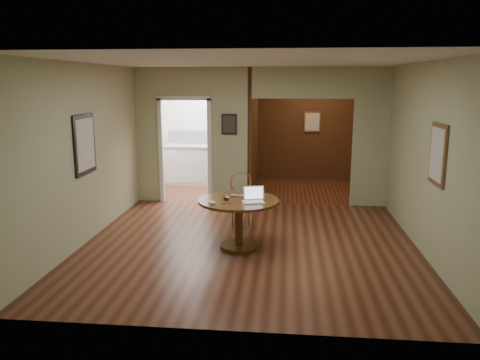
# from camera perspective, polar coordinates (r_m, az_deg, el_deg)

# --- Properties ---
(floor) EXTENTS (5.00, 5.00, 0.00)m
(floor) POSITION_cam_1_polar(r_m,az_deg,el_deg) (7.13, 1.12, -7.93)
(floor) COLOR #3F1E12
(floor) RESTS_ON ground
(room_shell) EXTENTS (5.20, 7.50, 5.00)m
(room_shell) POSITION_cam_1_polar(r_m,az_deg,el_deg) (9.90, -0.12, 5.33)
(room_shell) COLOR white
(room_shell) RESTS_ON ground
(dining_table) EXTENTS (1.18, 1.18, 0.74)m
(dining_table) POSITION_cam_1_polar(r_m,az_deg,el_deg) (6.86, -0.16, -3.94)
(dining_table) COLOR brown
(dining_table) RESTS_ON ground
(chair) EXTENTS (0.50, 0.50, 0.95)m
(chair) POSITION_cam_1_polar(r_m,az_deg,el_deg) (7.82, 0.20, -2.09)
(chair) COLOR #905C33
(chair) RESTS_ON ground
(open_laptop) EXTENTS (0.34, 0.33, 0.21)m
(open_laptop) POSITION_cam_1_polar(r_m,az_deg,el_deg) (6.68, 1.65, -2.13)
(open_laptop) COLOR white
(open_laptop) RESTS_ON dining_table
(closed_laptop) EXTENTS (0.33, 0.24, 0.02)m
(closed_laptop) POSITION_cam_1_polar(r_m,az_deg,el_deg) (6.93, -0.01, -2.03)
(closed_laptop) COLOR silver
(closed_laptop) RESTS_ON dining_table
(mouse) EXTENTS (0.13, 0.08, 0.05)m
(mouse) POSITION_cam_1_polar(r_m,az_deg,el_deg) (6.53, -3.46, -2.79)
(mouse) COLOR white
(mouse) RESTS_ON dining_table
(wine_glass) EXTENTS (0.09, 0.09, 0.10)m
(wine_glass) POSITION_cam_1_polar(r_m,az_deg,el_deg) (6.76, -1.69, -2.04)
(wine_glass) COLOR white
(wine_glass) RESTS_ON dining_table
(pen) EXTENTS (0.14, 0.04, 0.01)m
(pen) POSITION_cam_1_polar(r_m,az_deg,el_deg) (6.56, -1.66, -2.90)
(pen) COLOR #0C1357
(pen) RESTS_ON dining_table
(kitchen_cabinet) EXTENTS (2.06, 0.60, 0.94)m
(kitchen_cabinet) POSITION_cam_1_polar(r_m,az_deg,el_deg) (11.22, -4.03, 1.87)
(kitchen_cabinet) COLOR white
(kitchen_cabinet) RESTS_ON ground
(grocery_bag) EXTENTS (0.39, 0.36, 0.31)m
(grocery_bag) POSITION_cam_1_polar(r_m,az_deg,el_deg) (11.07, -1.99, 5.00)
(grocery_bag) COLOR beige
(grocery_bag) RESTS_ON kitchen_cabinet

